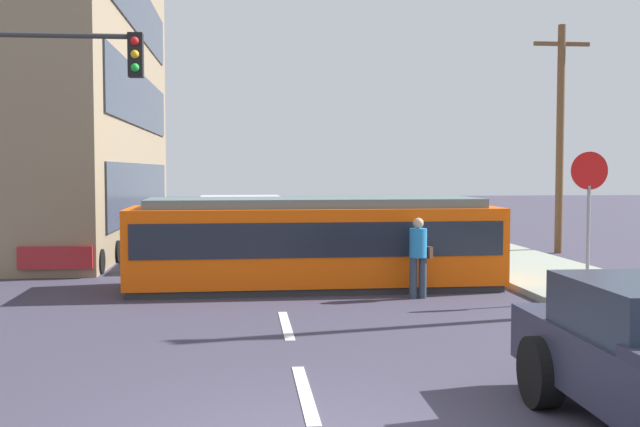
# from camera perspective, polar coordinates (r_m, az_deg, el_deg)

# --- Properties ---
(ground_plane) EXTENTS (120.00, 120.00, 0.00)m
(ground_plane) POSITION_cam_1_polar(r_m,az_deg,el_deg) (17.15, -3.31, -5.65)
(ground_plane) COLOR #3B3748
(lane_stripe_1) EXTENTS (0.16, 2.40, 0.01)m
(lane_stripe_1) POSITION_cam_1_polar(r_m,az_deg,el_deg) (9.34, -1.13, -13.22)
(lane_stripe_1) COLOR silver
(lane_stripe_1) RESTS_ON ground
(lane_stripe_2) EXTENTS (0.16, 2.40, 0.01)m
(lane_stripe_2) POSITION_cam_1_polar(r_m,az_deg,el_deg) (13.21, -2.55, -8.31)
(lane_stripe_2) COLOR silver
(lane_stripe_2) RESTS_ON ground
(lane_stripe_3) EXTENTS (0.16, 2.40, 0.01)m
(lane_stripe_3) POSITION_cam_1_polar(r_m,az_deg,el_deg) (23.25, -3.97, -3.29)
(lane_stripe_3) COLOR silver
(lane_stripe_3) RESTS_ON ground
(lane_stripe_4) EXTENTS (0.16, 2.40, 0.01)m
(lane_stripe_4) POSITION_cam_1_polar(r_m,az_deg,el_deg) (29.21, -4.34, -1.95)
(lane_stripe_4) COLOR silver
(lane_stripe_4) RESTS_ON ground
(streetcar_tram) EXTENTS (8.27, 2.70, 2.03)m
(streetcar_tram) POSITION_cam_1_polar(r_m,az_deg,el_deg) (17.23, -0.43, -2.09)
(streetcar_tram) COLOR #F75308
(streetcar_tram) RESTS_ON ground
(city_bus) EXTENTS (2.62, 5.68, 1.83)m
(city_bus) POSITION_cam_1_polar(r_m,az_deg,el_deg) (22.71, -5.89, -0.80)
(city_bus) COLOR #AFADB7
(city_bus) RESTS_ON ground
(pedestrian_crossing) EXTENTS (0.50, 0.36, 1.67)m
(pedestrian_crossing) POSITION_cam_1_polar(r_m,az_deg,el_deg) (15.93, 7.34, -2.93)
(pedestrian_crossing) COLOR #2F3C4B
(pedestrian_crossing) RESTS_ON ground
(parked_sedan_mid) EXTENTS (2.04, 4.05, 1.19)m
(parked_sedan_mid) POSITION_cam_1_polar(r_m,az_deg,el_deg) (21.63, -17.91, -2.28)
(parked_sedan_mid) COLOR #A22226
(parked_sedan_mid) RESTS_ON ground
(parked_sedan_far) EXTENTS (2.18, 4.25, 1.19)m
(parked_sedan_far) POSITION_cam_1_polar(r_m,az_deg,el_deg) (27.91, -16.01, -1.03)
(parked_sedan_far) COLOR #A5101D
(parked_sedan_far) RESTS_ON ground
(parked_sedan_furthest) EXTENTS (1.98, 4.60, 1.19)m
(parked_sedan_furthest) POSITION_cam_1_polar(r_m,az_deg,el_deg) (33.77, -13.75, -0.27)
(parked_sedan_furthest) COLOR black
(parked_sedan_furthest) RESTS_ON ground
(stop_sign) EXTENTS (0.76, 0.07, 2.88)m
(stop_sign) POSITION_cam_1_polar(r_m,az_deg,el_deg) (16.20, 19.40, 1.45)
(stop_sign) COLOR gray
(stop_sign) RESTS_ON sidewalk_curb_right
(traffic_light_mast) EXTENTS (2.99, 0.33, 5.39)m
(traffic_light_mast) POSITION_cam_1_polar(r_m,az_deg,el_deg) (15.51, -19.60, 7.20)
(traffic_light_mast) COLOR #333333
(traffic_light_mast) RESTS_ON ground
(utility_pole_mid) EXTENTS (1.80, 0.24, 7.22)m
(utility_pole_mid) POSITION_cam_1_polar(r_m,az_deg,el_deg) (25.52, 17.45, 5.66)
(utility_pole_mid) COLOR brown
(utility_pole_mid) RESTS_ON ground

